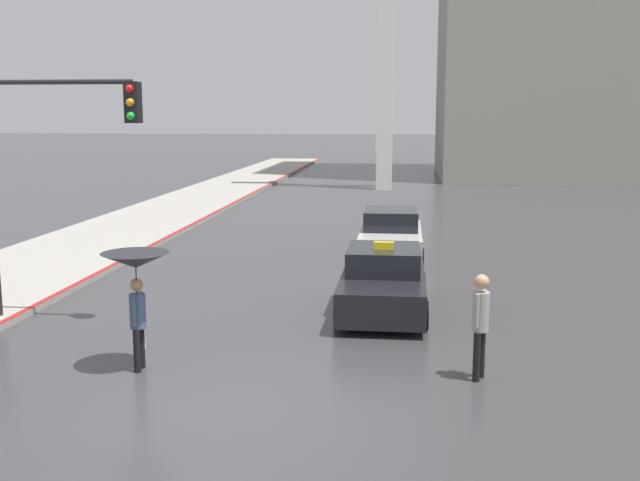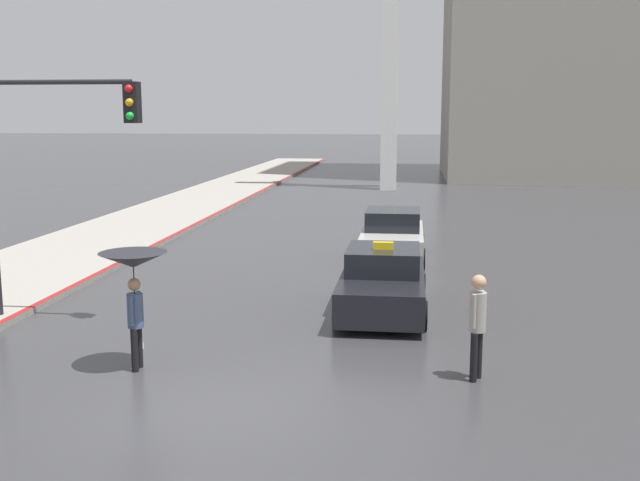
# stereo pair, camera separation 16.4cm
# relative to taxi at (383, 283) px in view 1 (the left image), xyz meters

# --- Properties ---
(ground_plane) EXTENTS (300.00, 300.00, 0.00)m
(ground_plane) POSITION_rel_taxi_xyz_m (-2.16, -5.90, -0.65)
(ground_plane) COLOR #38383A
(taxi) EXTENTS (1.91, 4.18, 1.57)m
(taxi) POSITION_rel_taxi_xyz_m (0.00, 0.00, 0.00)
(taxi) COLOR black
(taxi) RESTS_ON ground_plane
(sedan_red) EXTENTS (1.91, 4.29, 1.48)m
(sedan_red) POSITION_rel_taxi_xyz_m (0.05, 6.04, 0.03)
(sedan_red) COLOR #B7B2AD
(sedan_red) RESTS_ON ground_plane
(pedestrian_with_umbrella) EXTENTS (1.14, 1.14, 2.04)m
(pedestrian_with_umbrella) POSITION_rel_taxi_xyz_m (-4.01, -4.33, 1.05)
(pedestrian_with_umbrella) COLOR black
(pedestrian_with_umbrella) RESTS_ON ground_plane
(pedestrian_man) EXTENTS (0.36, 0.41, 1.77)m
(pedestrian_man) POSITION_rel_taxi_xyz_m (1.69, -4.14, 0.39)
(pedestrian_man) COLOR black
(pedestrian_man) RESTS_ON ground_plane
(traffic_light) EXTENTS (3.31, 0.38, 5.24)m
(traffic_light) POSITION_rel_taxi_xyz_m (-6.65, -1.76, 3.00)
(traffic_light) COLOR black
(traffic_light) RESTS_ON ground_plane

